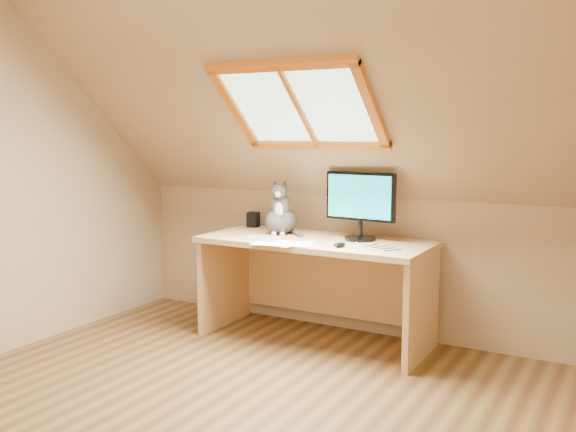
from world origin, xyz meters
The scene contains 10 objects.
ground centered at (0.00, 0.00, 0.00)m, with size 3.50×3.50×0.00m, color brown.
room_shell centered at (0.00, -0.09, 1.43)m, with size 3.52×3.52×2.41m.
desk centered at (-0.06, 1.45, 0.50)m, with size 1.60×0.70×0.73m.
monitor centered at (0.23, 1.48, 1.00)m, with size 0.50×0.21×0.46m.
cat centered at (-0.37, 1.44, 0.87)m, with size 0.29×0.32×0.40m.
desk_speaker centered at (-0.73, 1.63, 0.79)m, with size 0.08×0.08×0.12m, color black.
graphics_tablet centered at (-0.37, 1.20, 0.73)m, with size 0.27×0.19×0.01m, color #B2B2B7.
mouse centered at (0.22, 1.17, 0.74)m, with size 0.06×0.10×0.03m, color black.
papers centered at (-0.16, 1.12, 0.73)m, with size 0.35×0.30×0.01m.
cables centered at (0.38, 1.26, 0.73)m, with size 0.51×0.26×0.01m.
Camera 1 is at (1.92, -2.51, 1.47)m, focal length 40.00 mm.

